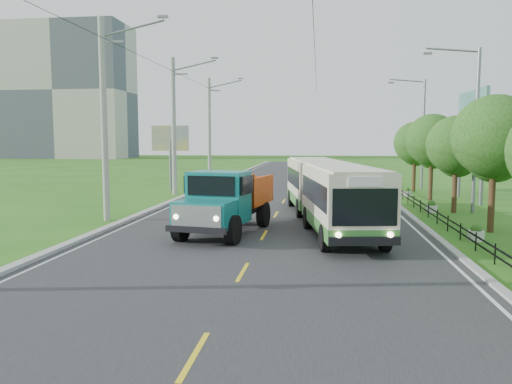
% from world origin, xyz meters
% --- Properties ---
extents(ground, '(240.00, 240.00, 0.00)m').
position_xyz_m(ground, '(0.00, 0.00, 0.00)').
color(ground, '#265D16').
rests_on(ground, ground).
extents(road, '(14.00, 120.00, 0.02)m').
position_xyz_m(road, '(0.00, 20.00, 0.01)').
color(road, '#28282B').
rests_on(road, ground).
extents(curb_left, '(0.40, 120.00, 0.15)m').
position_xyz_m(curb_left, '(-7.20, 20.00, 0.07)').
color(curb_left, '#9E9E99').
rests_on(curb_left, ground).
extents(curb_right, '(0.30, 120.00, 0.10)m').
position_xyz_m(curb_right, '(7.15, 20.00, 0.05)').
color(curb_right, '#9E9E99').
rests_on(curb_right, ground).
extents(edge_line_left, '(0.12, 120.00, 0.00)m').
position_xyz_m(edge_line_left, '(-6.65, 20.00, 0.02)').
color(edge_line_left, silver).
rests_on(edge_line_left, road).
extents(edge_line_right, '(0.12, 120.00, 0.00)m').
position_xyz_m(edge_line_right, '(6.65, 20.00, 0.02)').
color(edge_line_right, silver).
rests_on(edge_line_right, road).
extents(centre_dash, '(0.12, 2.20, 0.00)m').
position_xyz_m(centre_dash, '(0.00, 0.00, 0.02)').
color(centre_dash, yellow).
rests_on(centre_dash, road).
extents(railing_right, '(0.04, 40.00, 0.60)m').
position_xyz_m(railing_right, '(8.00, 14.00, 0.30)').
color(railing_right, black).
rests_on(railing_right, ground).
extents(pole_near, '(3.51, 0.32, 10.00)m').
position_xyz_m(pole_near, '(-8.26, 9.00, 5.09)').
color(pole_near, gray).
rests_on(pole_near, ground).
extents(pole_mid, '(3.51, 0.32, 10.00)m').
position_xyz_m(pole_mid, '(-8.26, 21.00, 5.09)').
color(pole_mid, gray).
rests_on(pole_mid, ground).
extents(pole_far, '(3.51, 0.32, 10.00)m').
position_xyz_m(pole_far, '(-8.26, 33.00, 5.09)').
color(pole_far, gray).
rests_on(pole_far, ground).
extents(tree_third, '(3.60, 3.62, 6.00)m').
position_xyz_m(tree_third, '(9.86, 8.14, 3.99)').
color(tree_third, '#382314').
rests_on(tree_third, ground).
extents(tree_fourth, '(3.24, 3.31, 5.40)m').
position_xyz_m(tree_fourth, '(9.86, 14.14, 3.59)').
color(tree_fourth, '#382314').
rests_on(tree_fourth, ground).
extents(tree_fifth, '(3.48, 3.52, 5.80)m').
position_xyz_m(tree_fifth, '(9.86, 20.14, 3.85)').
color(tree_fifth, '#382314').
rests_on(tree_fifth, ground).
extents(tree_back, '(3.30, 3.36, 5.50)m').
position_xyz_m(tree_back, '(9.86, 26.14, 3.65)').
color(tree_back, '#382314').
rests_on(tree_back, ground).
extents(streetlight_mid, '(3.02, 0.20, 9.07)m').
position_xyz_m(streetlight_mid, '(10.64, 14.00, 4.90)').
color(streetlight_mid, slate).
rests_on(streetlight_mid, ground).
extents(streetlight_far, '(3.02, 0.20, 9.07)m').
position_xyz_m(streetlight_far, '(10.64, 28.00, 4.90)').
color(streetlight_far, slate).
rests_on(streetlight_far, ground).
extents(planter_near, '(0.64, 0.64, 0.67)m').
position_xyz_m(planter_near, '(8.60, 6.00, 0.29)').
color(planter_near, silver).
rests_on(planter_near, ground).
extents(planter_mid, '(0.64, 0.64, 0.67)m').
position_xyz_m(planter_mid, '(8.60, 14.00, 0.29)').
color(planter_mid, silver).
rests_on(planter_mid, ground).
extents(planter_far, '(0.64, 0.64, 0.67)m').
position_xyz_m(planter_far, '(8.60, 22.00, 0.29)').
color(planter_far, silver).
rests_on(planter_far, ground).
extents(billboard_left, '(3.00, 0.20, 5.20)m').
position_xyz_m(billboard_left, '(-9.50, 24.00, 3.87)').
color(billboard_left, slate).
rests_on(billboard_left, ground).
extents(billboard_right, '(0.24, 6.00, 7.30)m').
position_xyz_m(billboard_right, '(12.30, 20.00, 5.34)').
color(billboard_right, slate).
rests_on(billboard_right, ground).
extents(apartment_near, '(28.00, 14.00, 30.00)m').
position_xyz_m(apartment_near, '(-55.00, 95.00, 15.00)').
color(apartment_near, '#B7B2A3').
rests_on(apartment_near, ground).
extents(apartment_far, '(24.00, 14.00, 26.00)m').
position_xyz_m(apartment_far, '(-80.00, 120.00, 13.00)').
color(apartment_far, '#B7B2A3').
rests_on(apartment_far, ground).
extents(bus, '(4.67, 15.23, 2.91)m').
position_xyz_m(bus, '(2.67, 9.40, 1.75)').
color(bus, '#397F33').
rests_on(bus, ground).
extents(dump_truck, '(3.52, 6.85, 2.75)m').
position_xyz_m(dump_truck, '(-1.69, 6.39, 1.55)').
color(dump_truck, '#137372').
rests_on(dump_truck, ground).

